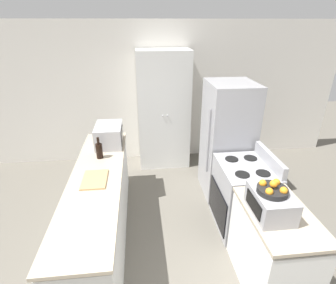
{
  "coord_description": "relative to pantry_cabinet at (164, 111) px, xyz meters",
  "views": [
    {
      "loc": [
        -0.36,
        -1.26,
        2.56
      ],
      "look_at": [
        0.0,
        1.98,
        1.05
      ],
      "focal_mm": 28.0,
      "sensor_mm": 36.0,
      "label": 1
    }
  ],
  "objects": [
    {
      "name": "pantry_cabinet",
      "position": [
        0.0,
        0.0,
        0.0
      ],
      "size": [
        0.93,
        0.57,
        2.14
      ],
      "color": "white",
      "rests_on": "ground_plane"
    },
    {
      "name": "counter_left",
      "position": [
        -0.98,
        -1.9,
        -0.63
      ],
      "size": [
        0.6,
        2.62,
        0.91
      ],
      "color": "silver",
      "rests_on": "ground_plane"
    },
    {
      "name": "cutting_board",
      "position": [
        -0.98,
        -1.98,
        -0.15
      ],
      "size": [
        0.27,
        0.4,
        0.02
      ],
      "color": "tan",
      "rests_on": "counter_left"
    },
    {
      "name": "refrigerator",
      "position": [
        0.88,
        -1.04,
        -0.18
      ],
      "size": [
        0.69,
        0.76,
        1.79
      ],
      "color": "#A3A3A8",
      "rests_on": "ground_plane"
    },
    {
      "name": "wall_back",
      "position": [
        -0.07,
        0.32,
        0.23
      ],
      "size": [
        7.0,
        0.06,
        2.6
      ],
      "color": "silver",
      "rests_on": "ground_plane"
    },
    {
      "name": "wine_bottle",
      "position": [
        -0.98,
        -1.43,
        -0.05
      ],
      "size": [
        0.09,
        0.09,
        0.29
      ],
      "color": "black",
      "rests_on": "counter_left"
    },
    {
      "name": "microwave",
      "position": [
        -0.89,
        -1.02,
        -0.01
      ],
      "size": [
        0.38,
        0.52,
        0.3
      ],
      "color": "#B2B2B7",
      "rests_on": "counter_left"
    },
    {
      "name": "counter_right",
      "position": [
        0.84,
        -2.74,
        -0.63
      ],
      "size": [
        0.6,
        0.93,
        0.91
      ],
      "color": "silver",
      "rests_on": "ground_plane"
    },
    {
      "name": "fruit_bowl",
      "position": [
        0.73,
        -2.73,
        0.12
      ],
      "size": [
        0.27,
        0.27,
        0.13
      ],
      "color": "black",
      "rests_on": "toaster_oven"
    },
    {
      "name": "stove",
      "position": [
        0.86,
        -1.86,
        -0.6
      ],
      "size": [
        0.66,
        0.8,
        1.07
      ],
      "color": "#9E9EA3",
      "rests_on": "ground_plane"
    },
    {
      "name": "toaster_oven",
      "position": [
        0.73,
        -2.73,
        -0.04
      ],
      "size": [
        0.33,
        0.45,
        0.23
      ],
      "color": "#939399",
      "rests_on": "counter_right"
    }
  ]
}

